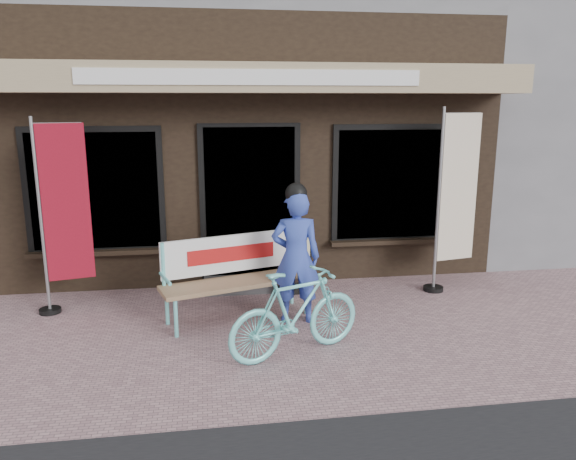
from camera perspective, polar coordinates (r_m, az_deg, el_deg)
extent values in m
plane|color=#A47D82|center=(6.02, -2.07, -11.41)|extent=(70.00, 70.00, 0.00)
cube|color=black|center=(10.48, -5.31, 9.24)|extent=(7.00, 6.00, 3.60)
cube|color=tan|center=(7.12, -3.83, 15.12)|extent=(7.00, 0.80, 0.35)
cube|color=white|center=(6.71, -3.52, 15.25)|extent=(4.00, 0.02, 0.18)
cube|color=black|center=(7.58, -3.85, 2.45)|extent=(1.20, 0.06, 2.10)
cube|color=black|center=(7.57, -3.84, 2.44)|extent=(1.35, 0.04, 2.20)
cube|color=black|center=(7.64, -19.04, 3.76)|extent=(1.60, 0.06, 1.50)
cube|color=black|center=(7.95, 10.69, 4.59)|extent=(1.60, 0.06, 1.50)
cube|color=black|center=(7.63, -19.05, 3.74)|extent=(1.75, 0.04, 1.65)
cube|color=black|center=(7.94, 10.71, 4.57)|extent=(1.75, 0.04, 1.65)
cube|color=black|center=(7.74, -18.68, -2.16)|extent=(1.80, 0.18, 0.06)
cube|color=black|center=(8.05, 10.59, -1.12)|extent=(1.80, 0.18, 0.06)
cube|color=#59595B|center=(7.61, -3.59, -5.47)|extent=(1.30, 0.45, 0.15)
cylinder|color=#72DFDD|center=(6.19, -11.31, -8.85)|extent=(0.05, 0.05, 0.41)
cylinder|color=#72DFDD|center=(6.55, -12.18, -7.66)|extent=(0.05, 0.05, 0.41)
cylinder|color=#72DFDD|center=(6.71, 1.87, -6.84)|extent=(0.05, 0.05, 0.41)
cylinder|color=#72DFDD|center=(7.05, 0.39, -5.86)|extent=(0.05, 0.05, 0.41)
cube|color=#957352|center=(6.51, -5.10, -5.35)|extent=(1.82, 0.94, 0.05)
cylinder|color=#72DFDD|center=(6.40, -12.56, -3.64)|extent=(0.05, 0.05, 0.54)
cylinder|color=#72DFDD|center=(6.91, 0.54, -2.06)|extent=(0.05, 0.05, 0.54)
cube|color=white|center=(6.61, -5.82, -2.38)|extent=(1.61, 0.53, 0.44)
cube|color=#B21414|center=(6.59, -5.74, -2.44)|extent=(1.02, 0.32, 0.18)
cylinder|color=#72DFDD|center=(6.23, -12.37, -4.84)|extent=(0.16, 0.43, 0.04)
cylinder|color=#72DFDD|center=(6.78, 1.50, -3.06)|extent=(0.16, 0.43, 0.04)
imported|color=#3349B1|center=(6.34, 0.80, -2.81)|extent=(0.59, 0.43, 1.52)
sphere|color=black|center=(6.18, 0.83, 3.72)|extent=(0.27, 0.27, 0.24)
imported|color=#72DFDD|center=(5.60, 0.81, -8.41)|extent=(1.53, 0.94, 0.89)
cylinder|color=gray|center=(7.08, -23.82, 1.09)|extent=(0.05, 0.05, 2.32)
cylinder|color=gray|center=(6.95, -22.45, 9.97)|extent=(0.52, 0.14, 0.03)
cube|color=maroon|center=(7.05, -21.63, 2.54)|extent=(0.52, 0.15, 1.84)
cylinder|color=black|center=(7.38, -23.01, -7.54)|extent=(0.30, 0.30, 0.05)
cylinder|color=gray|center=(7.52, 15.04, 2.78)|extent=(0.05, 0.05, 2.41)
cylinder|color=gray|center=(7.57, 17.29, 11.24)|extent=(0.54, 0.13, 0.03)
cube|color=beige|center=(7.66, 16.94, 4.09)|extent=(0.54, 0.14, 1.92)
cylinder|color=black|center=(7.80, 14.53, -5.77)|extent=(0.31, 0.31, 0.05)
cube|color=black|center=(7.29, 0.65, -3.14)|extent=(0.46, 0.19, 0.92)
cube|color=beige|center=(7.22, 0.81, -2.46)|extent=(0.38, 0.11, 0.56)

